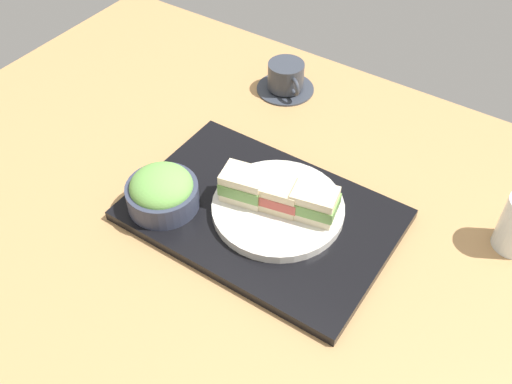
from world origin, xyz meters
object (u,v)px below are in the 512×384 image
at_px(sandwich_near, 244,185).
at_px(sandwich_middle, 278,195).
at_px(sandwich_plate, 278,208).
at_px(salad_bowl, 162,191).
at_px(coffee_cup, 286,78).
at_px(sandwich_far, 314,203).

height_order(sandwich_near, sandwich_middle, sandwich_near).
distance_m(sandwich_plate, sandwich_near, 0.07).
distance_m(salad_bowl, coffee_cup, 0.42).
bearing_deg(sandwich_plate, salad_bowl, -151.21).
distance_m(sandwich_middle, salad_bowl, 0.20).
bearing_deg(sandwich_near, sandwich_far, 13.86).
bearing_deg(coffee_cup, sandwich_near, -69.70).
bearing_deg(salad_bowl, sandwich_plate, 28.79).
xyz_separation_m(sandwich_far, salad_bowl, (-0.23, -0.11, -0.01)).
bearing_deg(sandwich_middle, sandwich_near, -166.14).
bearing_deg(sandwich_far, salad_bowl, -154.74).
bearing_deg(coffee_cup, sandwich_middle, -60.45).
xyz_separation_m(sandwich_near, sandwich_far, (0.12, 0.03, -0.00)).
xyz_separation_m(sandwich_far, coffee_cup, (-0.25, 0.31, -0.03)).
relative_size(sandwich_plate, sandwich_near, 2.73).
bearing_deg(sandwich_plate, sandwich_near, -166.14).
bearing_deg(sandwich_near, coffee_cup, 110.30).
distance_m(sandwich_near, coffee_cup, 0.37).
relative_size(sandwich_plate, coffee_cup, 1.81).
bearing_deg(sandwich_far, coffee_cup, 128.04).
distance_m(sandwich_plate, sandwich_far, 0.07).
bearing_deg(sandwich_near, sandwich_middle, 13.86).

